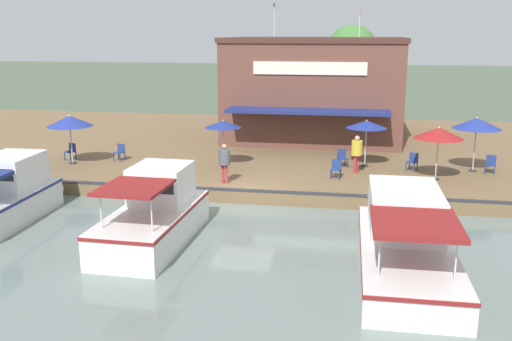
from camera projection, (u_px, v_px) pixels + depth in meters
The scene contains 22 objects.
ground_plane at pixel (243, 206), 23.78m from camera, with size 220.00×220.00×0.00m, color #4C5B47.
quay_deck at pixel (279, 148), 34.24m from camera, with size 22.00×56.00×0.60m, color brown.
quay_edge_fender at pixel (243, 190), 23.72m from camera, with size 0.20×50.40×0.10m, color #2D2D33.
waterfront_restaurant at pixel (315, 88), 35.63m from camera, with size 10.68×10.58×8.24m.
patio_umbrella_back_row at pixel (223, 124), 27.74m from camera, with size 1.78×1.78×2.31m.
patio_umbrella_near_quay_edge at pixel (70, 121), 28.28m from camera, with size 2.25×2.25×2.47m.
patio_umbrella_mid_patio_right at pixel (477, 123), 26.65m from camera, with size 2.24×2.24×2.61m.
patio_umbrella_by_entrance at pixel (439, 133), 25.15m from camera, with size 2.17×2.17×2.41m.
patio_umbrella_mid_patio_left at pixel (367, 124), 27.69m from camera, with size 1.98×1.98×2.33m.
cafe_chair_back_row_seat at pixel (342, 157), 28.02m from camera, with size 0.56×0.56×0.85m.
cafe_chair_far_corner_seat at pixel (413, 161), 27.23m from camera, with size 0.59×0.59×0.85m.
cafe_chair_mid_patio at pixel (336, 168), 25.79m from camera, with size 0.49×0.49×0.85m.
cafe_chair_under_first_umbrella at pixel (120, 151), 29.41m from camera, with size 0.54×0.54×0.85m.
cafe_chair_facing_river at pixel (491, 163), 26.68m from camera, with size 0.54×0.54×0.85m.
cafe_chair_beside_entrance at pixel (71, 150), 29.60m from camera, with size 0.54×0.54×0.85m.
person_mid_patio at pixel (224, 159), 24.78m from camera, with size 0.50×0.50×1.76m.
person_near_entrance at pixel (357, 150), 26.57m from camera, with size 0.51×0.51×1.79m.
motorboat_mid_row at pixel (10, 195), 21.93m from camera, with size 6.27×2.45×2.40m.
motorboat_fourth_along at pixel (404, 237), 17.62m from camera, with size 8.43×2.78×2.25m.
motorboat_second_along at pixel (159, 212), 19.87m from camera, with size 6.71×2.52×2.49m.
tree_downstream_bank at pixel (350, 53), 39.22m from camera, with size 3.73×3.55×6.97m.
tree_behind_restaurant at pixel (355, 69), 39.64m from camera, with size 4.21×4.01×6.11m.
Camera 1 is at (22.32, 4.48, 7.05)m, focal length 40.00 mm.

